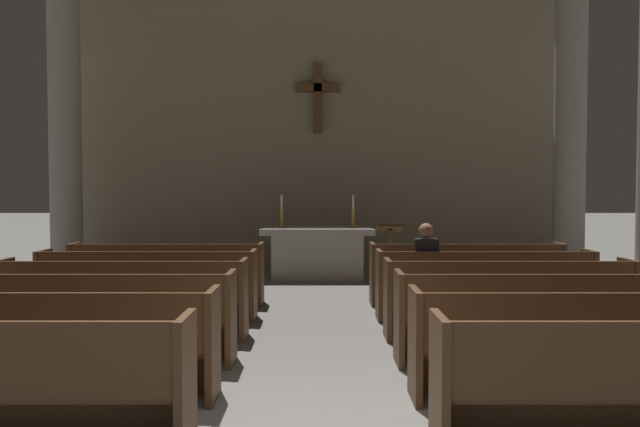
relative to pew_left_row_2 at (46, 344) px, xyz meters
The scene contains 18 objects.
pew_left_row_2 is the anchor object (origin of this frame).
pew_left_row_3 1.11m from the pew_left_row_2, 90.00° to the left, with size 2.92×0.50×0.95m.
pew_left_row_4 2.23m from the pew_left_row_2, 90.00° to the left, with size 2.92×0.50×0.95m.
pew_left_row_5 3.34m from the pew_left_row_2, 90.00° to the left, with size 2.92×0.50×0.95m.
pew_left_row_6 4.45m from the pew_left_row_2, 90.00° to the left, with size 2.92×0.50×0.95m.
pew_right_row_2 4.58m from the pew_left_row_2, ahead, with size 2.92×0.50×0.95m.
pew_right_row_3 4.71m from the pew_left_row_2, 13.66° to the left, with size 2.92×0.50×0.95m.
pew_right_row_4 5.09m from the pew_left_row_2, 25.93° to the left, with size 2.92×0.50×0.95m.
pew_right_row_5 5.67m from the pew_left_row_2, 36.10° to the left, with size 2.92×0.50×0.95m.
pew_right_row_6 6.39m from the pew_left_row_2, 44.20° to the left, with size 2.92×0.50×0.95m.
column_left_third 8.45m from the pew_left_row_2, 110.01° to the left, with size 0.94×0.94×5.93m.
column_right_third 10.85m from the pew_left_row_2, 46.01° to the left, with size 0.94×0.94×5.93m.
altar 7.57m from the pew_left_row_2, 72.41° to the left, with size 2.20×0.90×1.01m.
candlestick_left 7.43m from the pew_left_row_2, 77.59° to the left, with size 0.16×0.16×0.64m.
candlestick_right 7.85m from the pew_left_row_2, 67.51° to the left, with size 0.16×0.16×0.64m.
apse_with_cross 10.07m from the pew_left_row_2, 76.25° to the left, with size 11.13×0.44×6.88m.
lectern 7.00m from the pew_left_row_2, 59.29° to the left, with size 0.44×0.36×1.15m.
lone_worshipper 5.07m from the pew_left_row_2, 41.84° to the left, with size 0.32×0.43×1.32m.
Camera 1 is at (0.05, -4.34, 1.81)m, focal length 36.37 mm.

